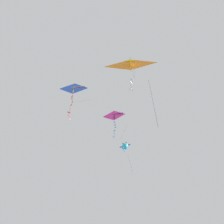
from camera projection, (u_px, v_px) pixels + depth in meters
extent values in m
ellipsoid|color=#1EB2C6|center=(125.00, 146.00, 37.75)|extent=(1.09, 1.22, 1.46)
cube|color=blue|center=(128.00, 145.00, 37.84)|extent=(0.49, 0.37, 0.29)
cube|color=blue|center=(122.00, 147.00, 37.97)|extent=(0.49, 0.37, 0.29)
cube|color=blue|center=(124.00, 149.00, 36.99)|extent=(0.31, 0.50, 0.55)
sphere|color=black|center=(126.00, 142.00, 38.08)|extent=(0.16, 0.17, 0.14)
sphere|color=black|center=(123.00, 143.00, 38.15)|extent=(0.16, 0.17, 0.14)
cylinder|color=#47474C|center=(130.00, 164.00, 35.36)|extent=(1.07, 0.51, 3.93)
cube|color=blue|center=(74.00, 88.00, 23.06)|extent=(1.19, 1.34, 1.73)
cylinder|color=orange|center=(74.00, 88.00, 23.05)|extent=(0.53, 0.34, 1.97)
cylinder|color=orange|center=(74.00, 87.00, 23.19)|extent=(1.05, 1.01, 0.04)
cylinder|color=#47474C|center=(72.00, 95.00, 21.98)|extent=(0.01, 0.03, 0.33)
cube|color=red|center=(72.00, 96.00, 21.85)|extent=(0.17, 0.02, 0.06)
cylinder|color=#47474C|center=(72.00, 97.00, 21.69)|extent=(0.03, 0.08, 0.33)
cube|color=red|center=(72.00, 98.00, 21.54)|extent=(0.17, 0.05, 0.06)
cylinder|color=#47474C|center=(72.00, 100.00, 21.41)|extent=(0.06, 0.03, 0.33)
cube|color=red|center=(72.00, 102.00, 21.28)|extent=(0.16, 0.09, 0.06)
cylinder|color=#47474C|center=(72.00, 103.00, 21.15)|extent=(0.04, 0.04, 0.33)
cube|color=red|center=(71.00, 105.00, 21.02)|extent=(0.17, 0.04, 0.06)
cylinder|color=#47474C|center=(71.00, 107.00, 20.90)|extent=(0.02, 0.07, 0.33)
cube|color=red|center=(70.00, 109.00, 20.78)|extent=(0.12, 0.15, 0.06)
cylinder|color=#47474C|center=(70.00, 111.00, 20.65)|extent=(0.05, 0.05, 0.33)
cube|color=red|center=(69.00, 112.00, 20.51)|extent=(0.08, 0.16, 0.06)
cylinder|color=#47474C|center=(69.00, 114.00, 20.38)|extent=(0.03, 0.02, 0.33)
cube|color=red|center=(69.00, 116.00, 20.25)|extent=(0.12, 0.15, 0.06)
cylinder|color=#47474C|center=(69.00, 117.00, 20.10)|extent=(0.03, 0.09, 0.33)
cube|color=red|center=(69.00, 119.00, 19.96)|extent=(0.07, 0.17, 0.06)
cylinder|color=#47474C|center=(86.00, 101.00, 20.60)|extent=(0.75, 1.86, 3.04)
pyramid|color=orange|center=(130.00, 64.00, 18.02)|extent=(1.55, 1.52, 1.20)
cube|color=yellow|center=(130.00, 63.00, 17.83)|extent=(0.41, 0.42, 0.62)
cube|color=yellow|center=(130.00, 61.00, 18.48)|extent=(0.38, 0.37, 0.13)
cylinder|color=#47474C|center=(131.00, 69.00, 17.36)|extent=(0.01, 0.05, 0.25)
cube|color=white|center=(132.00, 70.00, 17.25)|extent=(0.16, 0.08, 0.06)
cylinder|color=#47474C|center=(133.00, 71.00, 17.12)|extent=(0.01, 0.12, 0.26)
cube|color=white|center=(133.00, 71.00, 17.00)|extent=(0.11, 0.15, 0.06)
cylinder|color=#47474C|center=(134.00, 72.00, 16.88)|extent=(0.02, 0.07, 0.25)
cube|color=white|center=(135.00, 73.00, 16.77)|extent=(0.15, 0.11, 0.06)
cylinder|color=#47474C|center=(134.00, 76.00, 16.70)|extent=(0.03, 0.17, 0.26)
cube|color=white|center=(132.00, 78.00, 16.63)|extent=(0.17, 0.04, 0.06)
cylinder|color=#47474C|center=(132.00, 80.00, 16.55)|extent=(0.02, 0.11, 0.25)
cube|color=white|center=(131.00, 83.00, 16.48)|extent=(0.07, 0.17, 0.06)
cylinder|color=#47474C|center=(131.00, 85.00, 16.40)|extent=(0.03, 0.13, 0.26)
cube|color=white|center=(130.00, 88.00, 16.33)|extent=(0.09, 0.16, 0.06)
cylinder|color=#47474C|center=(130.00, 89.00, 16.21)|extent=(0.05, 0.04, 0.25)
cube|color=white|center=(130.00, 90.00, 16.10)|extent=(0.17, 0.08, 0.06)
cylinder|color=#47474C|center=(132.00, 90.00, 15.96)|extent=(0.03, 0.16, 0.26)
cube|color=white|center=(133.00, 91.00, 15.83)|extent=(0.16, 0.09, 0.06)
cylinder|color=#47474C|center=(152.00, 99.00, 15.07)|extent=(1.04, 1.18, 5.74)
cube|color=#DB2D93|center=(114.00, 115.00, 30.17)|extent=(1.42, 1.24, 1.81)
cylinder|color=black|center=(114.00, 115.00, 30.16)|extent=(0.56, 0.44, 2.05)
cylinder|color=black|center=(114.00, 114.00, 30.32)|extent=(1.23, 0.91, 0.04)
cylinder|color=#47474C|center=(114.00, 121.00, 29.02)|extent=(0.01, 0.01, 0.35)
cube|color=blue|center=(114.00, 122.00, 28.88)|extent=(0.05, 0.17, 0.06)
cylinder|color=#47474C|center=(115.00, 124.00, 28.74)|extent=(0.05, 0.03, 0.35)
cube|color=blue|center=(115.00, 125.00, 28.61)|extent=(0.15, 0.11, 0.06)
cylinder|color=#47474C|center=(115.00, 126.00, 28.45)|extent=(0.01, 0.09, 0.35)
cube|color=blue|center=(116.00, 127.00, 28.29)|extent=(0.17, 0.05, 0.06)
cylinder|color=#47474C|center=(115.00, 129.00, 28.17)|extent=(0.05, 0.11, 0.35)
cube|color=blue|center=(114.00, 130.00, 28.04)|extent=(0.17, 0.03, 0.06)
cylinder|color=#47474C|center=(114.00, 132.00, 27.92)|extent=(0.05, 0.06, 0.35)
cube|color=blue|center=(114.00, 134.00, 27.79)|extent=(0.02, 0.17, 0.06)
cylinder|color=#47474C|center=(114.00, 135.00, 27.66)|extent=(0.04, 0.06, 0.35)
cube|color=blue|center=(114.00, 137.00, 27.52)|extent=(0.05, 0.17, 0.06)
cylinder|color=#47474C|center=(124.00, 131.00, 27.51)|extent=(0.74, 1.41, 3.64)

